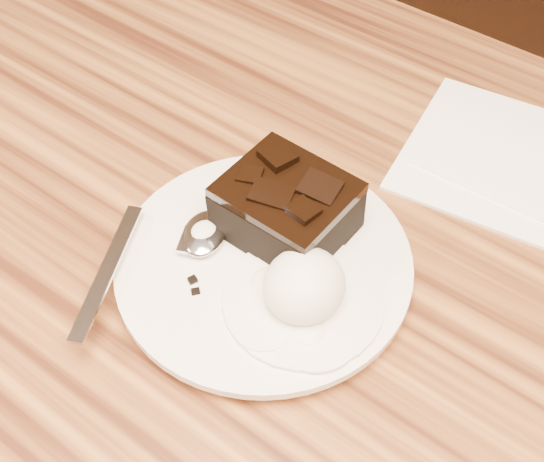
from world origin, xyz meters
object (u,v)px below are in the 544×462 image
Objects in this scene: plate at (264,267)px; spoon at (204,235)px; brownie at (287,211)px; ice_cream_scoop at (304,285)px; napkin at (503,158)px.

plate is 0.05m from spoon.
plate is 2.48× the size of brownie.
ice_cream_scoop is 0.23m from napkin.
ice_cream_scoop is (0.04, -0.01, 0.03)m from plate.
brownie is 0.06m from spoon.
spoon is (-0.05, -0.01, 0.01)m from plate.
spoon is (-0.04, -0.04, -0.01)m from brownie.
ice_cream_scoop is 0.37× the size of napkin.
spoon is 1.13× the size of napkin.
brownie is (-0.00, 0.03, 0.03)m from plate.
ice_cream_scoop is at bearing -101.26° from napkin.
plate is at bearing -10.91° from spoon.
ice_cream_scoop is at bearing -15.92° from plate.
ice_cream_scoop is at bearing -43.64° from brownie.
brownie is 0.49× the size of spoon.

